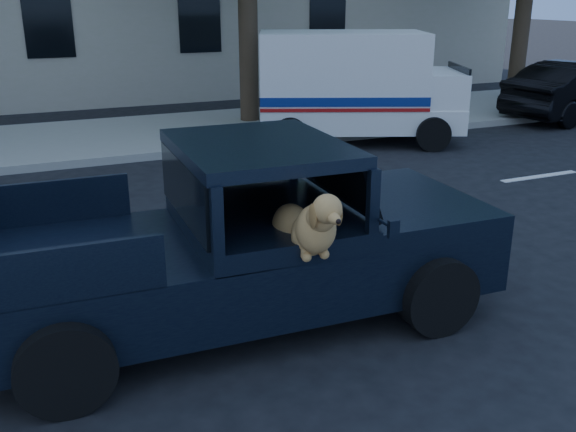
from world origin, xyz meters
name	(u,v)px	position (x,y,z in m)	size (l,w,h in m)	color
ground	(82,394)	(0.00, 0.00, 0.00)	(120.00, 120.00, 0.00)	black
far_sidewalk	(26,145)	(0.00, 9.20, 0.07)	(60.00, 4.00, 0.15)	gray
lane_stripes	(203,224)	(2.00, 3.40, 0.01)	(21.60, 0.14, 0.01)	silver
pickup_truck	(230,264)	(1.48, 0.67, 0.58)	(4.89, 2.55, 1.73)	black
mail_truck	(355,95)	(6.43, 7.15, 0.98)	(4.52, 3.34, 2.25)	silver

